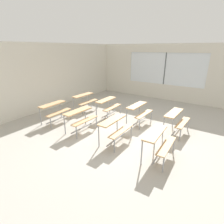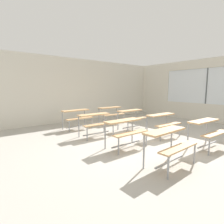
% 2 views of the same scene
% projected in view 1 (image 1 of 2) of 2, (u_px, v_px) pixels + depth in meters
% --- Properties ---
extents(ground, '(10.00, 9.00, 0.05)m').
position_uv_depth(ground, '(127.00, 135.00, 5.93)').
color(ground, '#ADA89E').
extents(wall_back, '(10.00, 0.12, 3.00)m').
position_uv_depth(wall_back, '(41.00, 78.00, 7.76)').
color(wall_back, silver).
rests_on(wall_back, ground).
extents(wall_right, '(0.12, 9.00, 3.00)m').
position_uv_depth(wall_right, '(176.00, 74.00, 9.23)').
color(wall_right, silver).
rests_on(wall_right, ground).
extents(desk_bench_r0c0, '(1.12, 0.62, 0.74)m').
position_uv_depth(desk_bench_r0c0, '(159.00, 139.00, 4.45)').
color(desk_bench_r0c0, tan).
rests_on(desk_bench_r0c0, ground).
extents(desk_bench_r0c1, '(1.12, 0.64, 0.74)m').
position_uv_depth(desk_bench_r0c1, '(177.00, 118.00, 5.82)').
color(desk_bench_r0c1, tan).
rests_on(desk_bench_r0c1, ground).
extents(desk_bench_r1c0, '(1.10, 0.59, 0.74)m').
position_uv_depth(desk_bench_r1c0, '(115.00, 126.00, 5.23)').
color(desk_bench_r1c0, tan).
rests_on(desk_bench_r1c0, ground).
extents(desk_bench_r1c1, '(1.12, 0.63, 0.74)m').
position_uv_depth(desk_bench_r1c1, '(139.00, 110.00, 6.57)').
color(desk_bench_r1c1, tan).
rests_on(desk_bench_r1c1, ground).
extents(desk_bench_r2c0, '(1.11, 0.61, 0.74)m').
position_uv_depth(desk_bench_r2c0, '(80.00, 116.00, 5.98)').
color(desk_bench_r2c0, tan).
rests_on(desk_bench_r2c0, ground).
extents(desk_bench_r2c1, '(1.11, 0.60, 0.74)m').
position_uv_depth(desk_bench_r2c1, '(108.00, 104.00, 7.28)').
color(desk_bench_r2c1, tan).
rests_on(desk_bench_r2c1, ground).
extents(desk_bench_r3c0, '(1.12, 0.64, 0.74)m').
position_uv_depth(desk_bench_r3c0, '(55.00, 108.00, 6.71)').
color(desk_bench_r3c0, tan).
rests_on(desk_bench_r3c0, ground).
extents(desk_bench_r3c1, '(1.12, 0.62, 0.74)m').
position_uv_depth(desk_bench_r3c1, '(85.00, 99.00, 8.01)').
color(desk_bench_r3c1, tan).
rests_on(desk_bench_r3c1, ground).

